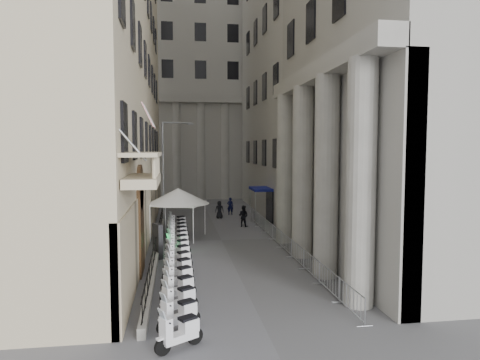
% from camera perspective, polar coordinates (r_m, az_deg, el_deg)
% --- Properties ---
extents(far_building, '(22.00, 10.00, 30.00)m').
position_cam_1_polar(far_building, '(58.89, -5.55, 12.63)').
color(far_building, '#A7A59E').
rests_on(far_building, ground).
extents(iron_fence, '(0.30, 28.00, 1.40)m').
position_cam_1_polar(iron_fence, '(28.94, -10.82, -8.65)').
color(iron_fence, black).
rests_on(iron_fence, ground).
extents(blue_awning, '(1.60, 3.00, 3.00)m').
position_cam_1_polar(blue_awning, '(37.46, 2.77, -5.62)').
color(blue_awning, navy).
rests_on(blue_awning, ground).
extents(flag, '(1.00, 1.40, 8.20)m').
position_cam_1_polar(flag, '(16.52, -11.63, -18.75)').
color(flag, '#9E0C11').
rests_on(flag, ground).
extents(scooter_0, '(1.49, 1.21, 1.50)m').
position_cam_1_polar(scooter_0, '(14.84, -8.01, -21.47)').
color(scooter_0, white).
rests_on(scooter_0, ground).
extents(scooter_1, '(1.49, 1.21, 1.50)m').
position_cam_1_polar(scooter_1, '(16.18, -8.06, -19.20)').
color(scooter_1, white).
rests_on(scooter_1, ground).
extents(scooter_2, '(1.49, 1.21, 1.50)m').
position_cam_1_polar(scooter_2, '(17.55, -8.10, -17.29)').
color(scooter_2, white).
rests_on(scooter_2, ground).
extents(scooter_3, '(1.49, 1.21, 1.50)m').
position_cam_1_polar(scooter_3, '(18.93, -8.13, -15.65)').
color(scooter_3, white).
rests_on(scooter_3, ground).
extents(scooter_4, '(1.49, 1.21, 1.50)m').
position_cam_1_polar(scooter_4, '(20.32, -8.16, -14.24)').
color(scooter_4, white).
rests_on(scooter_4, ground).
extents(scooter_5, '(1.49, 1.21, 1.50)m').
position_cam_1_polar(scooter_5, '(21.72, -8.19, -13.00)').
color(scooter_5, white).
rests_on(scooter_5, ground).
extents(scooter_6, '(1.49, 1.21, 1.50)m').
position_cam_1_polar(scooter_6, '(23.13, -8.21, -11.92)').
color(scooter_6, white).
rests_on(scooter_6, ground).
extents(scooter_7, '(1.49, 1.21, 1.50)m').
position_cam_1_polar(scooter_7, '(24.55, -8.23, -10.96)').
color(scooter_7, white).
rests_on(scooter_7, ground).
extents(scooter_8, '(1.49, 1.21, 1.50)m').
position_cam_1_polar(scooter_8, '(25.98, -8.25, -10.11)').
color(scooter_8, white).
rests_on(scooter_8, ground).
extents(scooter_9, '(1.49, 1.21, 1.50)m').
position_cam_1_polar(scooter_9, '(27.41, -8.26, -9.35)').
color(scooter_9, white).
rests_on(scooter_9, ground).
extents(scooter_10, '(1.49, 1.21, 1.50)m').
position_cam_1_polar(scooter_10, '(28.84, -8.28, -8.66)').
color(scooter_10, white).
rests_on(scooter_10, ground).
extents(scooter_11, '(1.49, 1.21, 1.50)m').
position_cam_1_polar(scooter_11, '(30.28, -8.29, -8.04)').
color(scooter_11, white).
rests_on(scooter_11, ground).
extents(scooter_12, '(1.49, 1.21, 1.50)m').
position_cam_1_polar(scooter_12, '(31.72, -8.30, -7.47)').
color(scooter_12, white).
rests_on(scooter_12, ground).
extents(scooter_13, '(1.49, 1.21, 1.50)m').
position_cam_1_polar(scooter_13, '(33.16, -8.31, -6.95)').
color(scooter_13, white).
rests_on(scooter_13, ground).
extents(scooter_14, '(1.49, 1.21, 1.50)m').
position_cam_1_polar(scooter_14, '(34.61, -8.32, -6.48)').
color(scooter_14, white).
rests_on(scooter_14, ground).
extents(barrier_0, '(0.60, 2.40, 1.10)m').
position_cam_1_polar(barrier_0, '(17.91, 14.61, -16.93)').
color(barrier_0, '#AFB2B7').
rests_on(barrier_0, ground).
extents(barrier_1, '(0.60, 2.40, 1.10)m').
position_cam_1_polar(barrier_1, '(20.09, 11.72, -14.50)').
color(barrier_1, '#AFB2B7').
rests_on(barrier_1, ground).
extents(barrier_2, '(0.60, 2.40, 1.10)m').
position_cam_1_polar(barrier_2, '(22.34, 9.45, -12.53)').
color(barrier_2, '#AFB2B7').
rests_on(barrier_2, ground).
extents(barrier_3, '(0.60, 2.40, 1.10)m').
position_cam_1_polar(barrier_3, '(24.63, 7.63, -10.91)').
color(barrier_3, '#AFB2B7').
rests_on(barrier_3, ground).
extents(barrier_4, '(0.60, 2.40, 1.10)m').
position_cam_1_polar(barrier_4, '(26.97, 6.14, -9.55)').
color(barrier_4, '#AFB2B7').
rests_on(barrier_4, ground).
extents(barrier_5, '(0.60, 2.40, 1.10)m').
position_cam_1_polar(barrier_5, '(29.33, 4.89, -8.41)').
color(barrier_5, '#AFB2B7').
rests_on(barrier_5, ground).
extents(barrier_6, '(0.60, 2.40, 1.10)m').
position_cam_1_polar(barrier_6, '(31.71, 3.83, -7.44)').
color(barrier_6, '#AFB2B7').
rests_on(barrier_6, ground).
extents(barrier_7, '(0.60, 2.40, 1.10)m').
position_cam_1_polar(barrier_7, '(34.11, 2.93, -6.60)').
color(barrier_7, '#AFB2B7').
rests_on(barrier_7, ground).
extents(barrier_8, '(0.60, 2.40, 1.10)m').
position_cam_1_polar(barrier_8, '(36.52, 2.15, -5.87)').
color(barrier_8, '#AFB2B7').
rests_on(barrier_8, ground).
extents(security_tent, '(4.41, 4.41, 3.59)m').
position_cam_1_polar(security_tent, '(31.35, -8.99, -2.07)').
color(security_tent, white).
rests_on(security_tent, ground).
extents(street_lamp, '(2.73, 1.03, 8.66)m').
position_cam_1_polar(street_lamp, '(37.00, -9.71, 2.29)').
color(street_lamp, gray).
rests_on(street_lamp, ground).
extents(info_kiosk, '(0.65, 0.98, 2.02)m').
position_cam_1_polar(info_kiosk, '(25.71, -10.89, -7.96)').
color(info_kiosk, black).
rests_on(info_kiosk, ground).
extents(pedestrian_a, '(0.69, 0.55, 1.66)m').
position_cam_1_polar(pedestrian_a, '(41.39, -1.30, -3.50)').
color(pedestrian_a, '#0D1137').
rests_on(pedestrian_a, ground).
extents(pedestrian_b, '(1.08, 1.03, 1.75)m').
position_cam_1_polar(pedestrian_b, '(35.13, 0.45, -4.82)').
color(pedestrian_b, black).
rests_on(pedestrian_b, ground).
extents(pedestrian_c, '(0.79, 0.52, 1.62)m').
position_cam_1_polar(pedestrian_c, '(39.24, -2.76, -3.96)').
color(pedestrian_c, black).
rests_on(pedestrian_c, ground).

